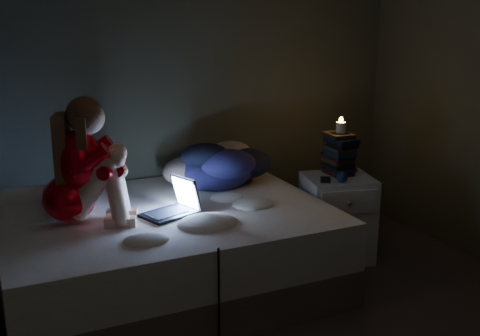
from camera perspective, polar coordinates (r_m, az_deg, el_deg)
wall_back at (r=4.49m, az=-5.59°, el=8.83°), size 3.60×0.02×2.60m
bed at (r=3.86m, az=-7.23°, el=-7.95°), size 2.02×1.52×0.56m
pillow at (r=3.82m, az=-19.24°, el=-3.37°), size 0.48×0.34×0.14m
woman at (r=3.52m, az=-16.52°, el=0.58°), size 0.55×0.44×0.76m
laptop at (r=3.62m, az=-6.98°, el=-2.84°), size 0.39×0.34×0.24m
clothes_pile at (r=4.19m, az=-2.31°, el=0.47°), size 0.63×0.53×0.34m
nightstand at (r=4.37m, az=9.42°, el=-4.80°), size 0.56×0.52×0.63m
book_stack at (r=4.30m, az=9.67°, el=1.28°), size 0.19×0.25×0.29m
candle at (r=4.26m, az=9.78°, el=3.72°), size 0.07×0.07×0.08m
phone at (r=4.14m, az=8.74°, el=-1.23°), size 0.11×0.16×0.01m
blue_orb at (r=4.13m, az=10.38°, el=-0.85°), size 0.08×0.08×0.08m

